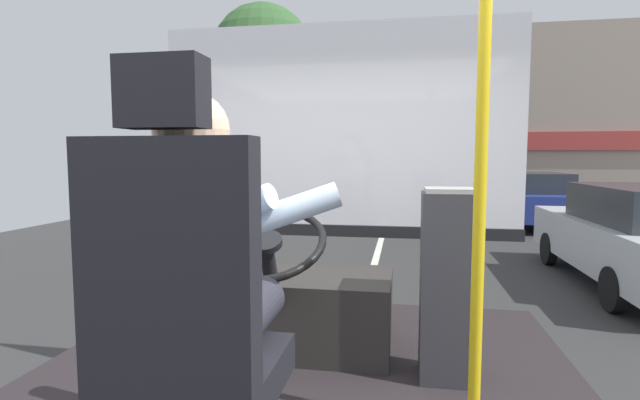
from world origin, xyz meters
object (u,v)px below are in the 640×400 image
object	(u,v)px
handrail_pole	(481,164)
parked_car_blue	(530,198)
bus_driver	(203,261)
steering_console	(288,307)
fare_box	(447,285)
driver_seat	(187,330)

from	to	relation	value
handrail_pole	parked_car_blue	size ratio (longest dim) A/B	0.52
bus_driver	steering_console	distance (m)	1.19
fare_box	parked_car_blue	world-z (taller)	fare_box
fare_box	parked_car_blue	bearing A→B (deg)	74.36
driver_seat	handrail_pole	size ratio (longest dim) A/B	0.64
handrail_pole	parked_car_blue	world-z (taller)	handrail_pole
driver_seat	bus_driver	world-z (taller)	driver_seat
fare_box	driver_seat	bearing A→B (deg)	-129.70
handrail_pole	parked_car_blue	xyz separation A→B (m)	(3.01, 11.43, -1.04)
steering_console	fare_box	distance (m)	0.87
steering_console	bus_driver	bearing A→B (deg)	-90.00
steering_console	handrail_pole	xyz separation A→B (m)	(0.87, -0.71, 0.78)
handrail_pole	steering_console	bearing A→B (deg)	140.74
bus_driver	driver_seat	bearing A→B (deg)	-90.00
handrail_pole	bus_driver	bearing A→B (deg)	-156.52
bus_driver	parked_car_blue	size ratio (longest dim) A/B	0.21
fare_box	parked_car_blue	size ratio (longest dim) A/B	0.23
driver_seat	parked_car_blue	size ratio (longest dim) A/B	0.33
bus_driver	steering_console	world-z (taller)	bus_driver
bus_driver	handrail_pole	bearing A→B (deg)	23.48
fare_box	steering_console	bearing A→B (deg)	164.10
driver_seat	steering_console	size ratio (longest dim) A/B	1.16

